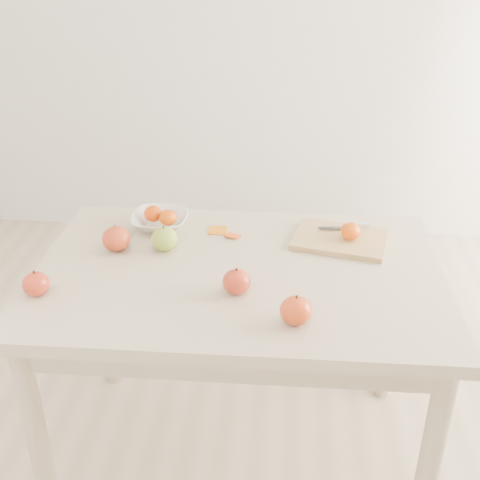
{
  "coord_description": "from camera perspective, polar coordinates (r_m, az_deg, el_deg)",
  "views": [
    {
      "loc": [
        0.12,
        -1.52,
        1.65
      ],
      "look_at": [
        0.0,
        0.05,
        0.82
      ],
      "focal_mm": 45.0,
      "sensor_mm": 36.0,
      "label": 1
    }
  ],
  "objects": [
    {
      "name": "cutting_board",
      "position": [
        1.94,
        9.45,
        0.06
      ],
      "size": [
        0.32,
        0.27,
        0.02
      ],
      "primitive_type": "cube",
      "rotation": [
        0.0,
        0.0,
        -0.23
      ],
      "color": "tan",
      "rests_on": "table"
    },
    {
      "name": "bowl_tangerine_far",
      "position": [
        1.99,
        -6.85,
        2.12
      ],
      "size": [
        0.06,
        0.06,
        0.05
      ],
      "primitive_type": "ellipsoid",
      "color": "#CE5807",
      "rests_on": "fruit_bowl"
    },
    {
      "name": "apple_red_d",
      "position": [
        1.73,
        -18.79,
        -3.95
      ],
      "size": [
        0.07,
        0.07,
        0.07
      ],
      "primitive_type": "ellipsoid",
      "color": "#970B0B",
      "rests_on": "table"
    },
    {
      "name": "bowl_tangerine_near",
      "position": [
        2.02,
        -8.25,
        2.5
      ],
      "size": [
        0.06,
        0.06,
        0.05
      ],
      "primitive_type": "ellipsoid",
      "color": "#C93907",
      "rests_on": "fruit_bowl"
    },
    {
      "name": "orange_peel_a",
      "position": [
        1.98,
        -2.14,
        0.81
      ],
      "size": [
        0.06,
        0.05,
        0.01
      ],
      "primitive_type": "cube",
      "rotation": [
        0.21,
        0.0,
        0.04
      ],
      "color": "orange",
      "rests_on": "table"
    },
    {
      "name": "paring_knife",
      "position": [
        2.0,
        10.67,
        1.36
      ],
      "size": [
        0.17,
        0.05,
        0.01
      ],
      "color": "silver",
      "rests_on": "cutting_board"
    },
    {
      "name": "apple_red_e",
      "position": [
        1.53,
        5.32,
        -6.66
      ],
      "size": [
        0.08,
        0.08,
        0.07
      ],
      "primitive_type": "ellipsoid",
      "color": "#A71317",
      "rests_on": "table"
    },
    {
      "name": "board_tangerine",
      "position": [
        1.92,
        10.44,
        0.84
      ],
      "size": [
        0.06,
        0.06,
        0.05
      ],
      "primitive_type": "ellipsoid",
      "color": "#DC4E07",
      "rests_on": "cutting_board"
    },
    {
      "name": "table",
      "position": [
        1.82,
        -0.12,
        -5.43
      ],
      "size": [
        1.2,
        0.8,
        0.75
      ],
      "color": "beige",
      "rests_on": "ground"
    },
    {
      "name": "apple_red_c",
      "position": [
        1.64,
        -0.32,
        -3.97
      ],
      "size": [
        0.08,
        0.08,
        0.07
      ],
      "primitive_type": "ellipsoid",
      "color": "#8C040B",
      "rests_on": "table"
    },
    {
      "name": "apple_red_a",
      "position": [
        1.89,
        -11.65,
        0.14
      ],
      "size": [
        0.09,
        0.09,
        0.08
      ],
      "primitive_type": "ellipsoid",
      "color": "maroon",
      "rests_on": "table"
    },
    {
      "name": "fruit_bowl",
      "position": [
        2.02,
        -7.58,
        1.8
      ],
      "size": [
        0.19,
        0.19,
        0.05
      ],
      "primitive_type": "imported",
      "color": "white",
      "rests_on": "table"
    },
    {
      "name": "apple_red_b",
      "position": [
        1.9,
        -11.64,
        0.16
      ],
      "size": [
        0.08,
        0.08,
        0.07
      ],
      "primitive_type": "ellipsoid",
      "color": "maroon",
      "rests_on": "table"
    },
    {
      "name": "orange_peel_b",
      "position": [
        1.95,
        -0.73,
        0.36
      ],
      "size": [
        0.05,
        0.05,
        0.01
      ],
      "primitive_type": "cube",
      "rotation": [
        -0.14,
        0.0,
        -0.39
      ],
      "color": "#E54D10",
      "rests_on": "table"
    },
    {
      "name": "ground",
      "position": [
        2.25,
        -0.11,
        -19.42
      ],
      "size": [
        3.5,
        3.5,
        0.0
      ],
      "primitive_type": "plane",
      "color": "#C6B293",
      "rests_on": "ground"
    },
    {
      "name": "apple_green",
      "position": [
        1.87,
        -7.18,
        0.09
      ],
      "size": [
        0.08,
        0.08,
        0.07
      ],
      "primitive_type": "ellipsoid",
      "color": "#669929",
      "rests_on": "table"
    }
  ]
}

